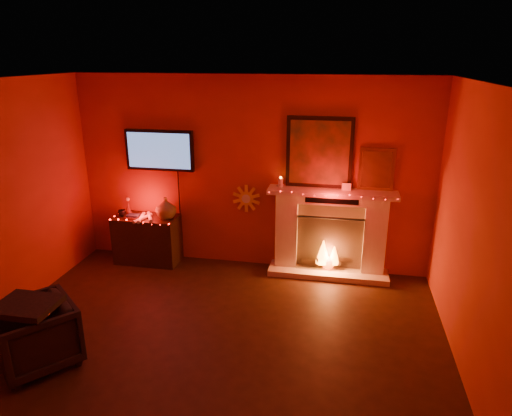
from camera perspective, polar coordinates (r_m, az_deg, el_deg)
The scene contains 6 objects.
room at distance 4.09m, azimuth -7.92°, elevation -4.43°, with size 5.00×5.00×5.00m.
fireplace at distance 6.34m, azimuth 9.22°, elevation -2.06°, with size 1.72×0.40×2.18m.
tv at distance 6.65m, azimuth -11.97°, elevation 7.05°, with size 1.00×0.07×1.24m.
sunburst_clock at distance 6.47m, azimuth -1.22°, elevation 1.19°, with size 0.40×0.03×0.40m.
console_table at distance 6.90m, azimuth -13.27°, elevation -3.44°, with size 0.93×0.55×1.01m.
armchair at distance 5.12m, azimuth -25.83°, elevation -14.11°, with size 0.70×0.72×0.66m, color black.
Camera 1 is at (1.26, -3.55, 2.94)m, focal length 32.00 mm.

